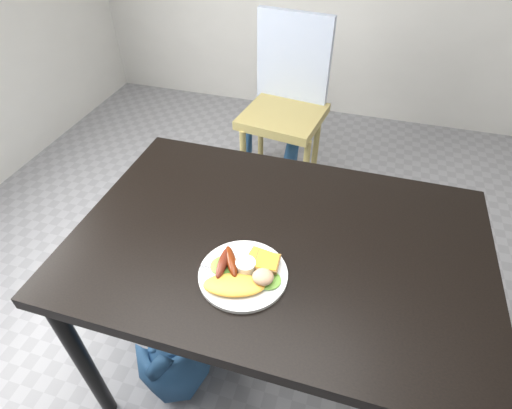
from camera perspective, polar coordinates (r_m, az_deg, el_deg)
The scene contains 15 objects.
room_floor at distance 1.80m, azimuth 2.36°, elevation -21.82°, with size 4.00×4.50×0.02m, color gray.
dining_table at distance 1.19m, azimuth 3.34°, elevation -5.49°, with size 1.20×0.80×0.04m, color black.
dining_chair at distance 2.37m, azimuth 3.89°, elevation 12.46°, with size 0.44×0.44×0.05m, color #A4904E.
person at distance 1.60m, azimuth -5.24°, elevation 11.12°, with size 0.57×0.38×1.58m, color navy.
plate at distance 1.07m, azimuth -1.85°, elevation -9.95°, with size 0.24×0.24×0.01m, color white.
lettuce_left at distance 1.08m, azimuth -4.45°, elevation -8.68°, with size 0.08×0.07×0.01m, color #4F8E1B.
lettuce_right at distance 1.05m, azimuth 1.53°, elevation -10.62°, with size 0.08×0.07×0.01m, color #4F8426.
omelette at distance 1.03m, azimuth -3.14°, elevation -11.42°, with size 0.16×0.08×0.02m, color gold.
sausage_a at distance 1.07m, azimuth -4.78°, elevation -8.30°, with size 0.03×0.11×0.03m, color #602410.
sausage_b at distance 1.07m, azimuth -3.56°, elevation -8.08°, with size 0.03×0.11×0.03m, color #611B01.
ramekin at distance 1.06m, azimuth -1.48°, elevation -8.79°, with size 0.05×0.05×0.03m, color white.
toast_a at distance 1.09m, azimuth 0.60°, elevation -8.04°, with size 0.07×0.07×0.01m, color olive.
toast_b at distance 1.07m, azimuth 1.60°, elevation -8.25°, with size 0.06×0.06×0.01m, color olive.
potato_salad at distance 1.03m, azimuth 1.00°, elevation -10.29°, with size 0.06×0.05×0.03m, color #C7B595.
fork at distance 1.07m, azimuth -4.02°, elevation -9.82°, with size 0.16×0.01×0.00m, color #ADAFB7.
Camera 1 is at (0.16, -0.79, 1.59)m, focal length 28.00 mm.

